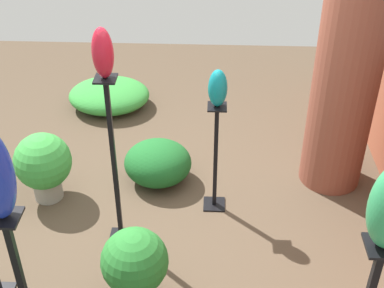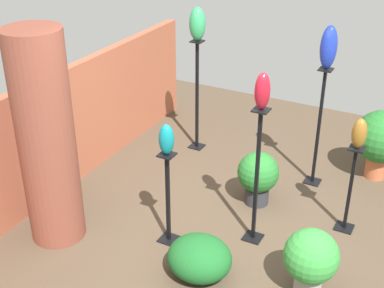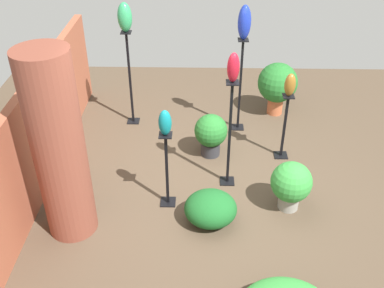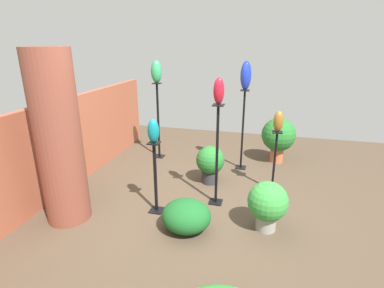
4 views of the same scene
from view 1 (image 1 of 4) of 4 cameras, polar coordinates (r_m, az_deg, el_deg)
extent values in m
plane|color=#4C3D2D|center=(4.82, -3.49, -8.94)|extent=(8.00, 8.00, 0.00)
cylinder|color=brown|center=(4.94, 16.23, 7.31)|extent=(0.59, 0.59, 2.33)
cube|color=black|center=(4.77, -7.53, -9.73)|extent=(0.20, 0.20, 0.01)
cube|color=black|center=(4.27, -8.29, -2.29)|extent=(0.04, 0.04, 1.55)
cube|color=black|center=(3.87, -9.22, 6.89)|extent=(0.16, 0.16, 0.02)
cube|color=black|center=(2.78, -19.41, -7.41)|extent=(0.16, 0.16, 0.02)
cube|color=black|center=(5.04, 2.38, -6.43)|extent=(0.20, 0.20, 0.01)
cube|color=black|center=(4.72, 2.53, -1.56)|extent=(0.04, 0.04, 1.07)
cube|color=black|center=(4.43, 2.70, 3.99)|extent=(0.16, 0.16, 0.02)
cube|color=black|center=(2.57, 19.71, -10.24)|extent=(0.16, 0.16, 0.02)
ellipsoid|color=maroon|center=(3.78, -9.50, 9.54)|extent=(0.15, 0.15, 0.38)
ellipsoid|color=#0F727A|center=(4.34, 2.76, 5.96)|extent=(0.15, 0.16, 0.33)
sphere|color=#236B28|center=(3.97, -6.15, -12.32)|extent=(0.50, 0.50, 0.50)
cylinder|color=gray|center=(5.26, -15.10, -4.61)|extent=(0.27, 0.27, 0.19)
sphere|color=#338C38|center=(5.07, -15.64, -1.77)|extent=(0.53, 0.53, 0.53)
ellipsoid|color=#195923|center=(5.21, -3.66, -2.02)|extent=(0.60, 0.66, 0.43)
ellipsoid|color=#338C38|center=(6.53, -8.83, 5.16)|extent=(0.83, 0.97, 0.31)
camera|label=2|loc=(8.23, -17.79, 35.61)|focal=50.00mm
camera|label=3|loc=(8.38, -0.13, 38.96)|focal=42.00mm
camera|label=4|loc=(7.64, -9.52, 27.17)|focal=28.00mm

